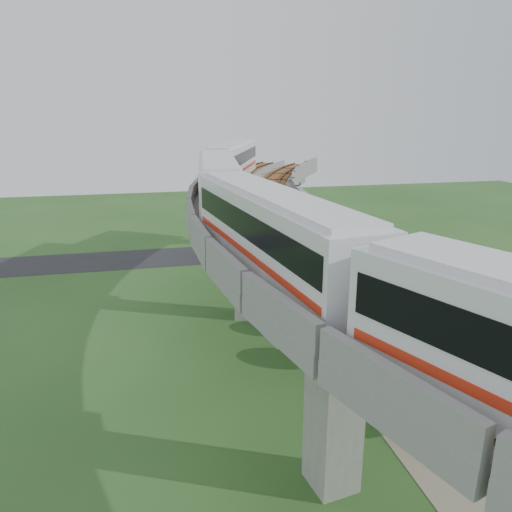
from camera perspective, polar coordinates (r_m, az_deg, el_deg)
The scene contains 14 objects.
ground at distance 34.76m, azimuth 0.81°, elevation -13.62°, with size 160.00×160.00×0.00m, color #2A5120.
dirt_lot at distance 38.54m, azimuth 22.74°, elevation -11.77°, with size 18.00×26.00×0.04m, color gray.
asphalt_road at distance 62.15m, azimuth -5.52°, elevation 0.17°, with size 60.00×8.00×0.03m, color #232326.
viaduct at distance 32.28m, azimuth 7.53°, elevation 1.29°, with size 19.58×73.98×11.40m.
metro_train at distance 29.08m, azimuth 2.33°, elevation 6.32°, with size 11.48×61.33×3.64m.
fence at distance 37.59m, azimuth 15.70°, elevation -10.53°, with size 3.87×38.73×1.50m.
tree_0 at distance 57.05m, azimuth 7.02°, elevation 0.68°, with size 2.63×2.63×3.11m.
tree_1 at distance 50.98m, azimuth 6.12°, elevation -1.27°, with size 2.09×2.09×2.84m.
tree_2 at distance 39.99m, azimuth 7.43°, elevation -5.58°, with size 2.91×2.91×3.74m.
tree_3 at distance 35.58m, azimuth 10.10°, elevation -8.62°, with size 3.18×3.18×3.85m.
tree_4 at distance 29.91m, azimuth 17.60°, elevation -15.65°, with size 2.58×2.58×3.02m.
car_white at distance 37.15m, azimuth 24.69°, elevation -12.18°, with size 1.22×3.04×1.04m, color silver.
car_red at distance 42.32m, azimuth 24.35°, elevation -8.42°, with size 1.32×3.79×1.25m, color #B42B10.
car_dark at distance 40.13m, azimuth 14.72°, elevation -8.78°, with size 1.76×4.34×1.26m, color black.
Camera 1 is at (-6.93, -29.24, 17.47)m, focal length 35.00 mm.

